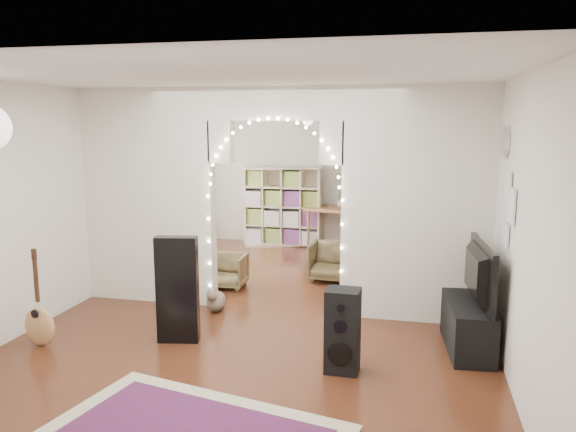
% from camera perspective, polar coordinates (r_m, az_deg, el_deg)
% --- Properties ---
extents(floor, '(7.50, 7.50, 0.00)m').
position_cam_1_polar(floor, '(7.07, -1.19, -9.35)').
color(floor, black).
rests_on(floor, ground).
extents(ceiling, '(5.00, 7.50, 0.02)m').
position_cam_1_polar(ceiling, '(6.69, -1.28, 13.07)').
color(ceiling, white).
rests_on(ceiling, wall_back).
extents(wall_back, '(5.00, 0.02, 2.70)m').
position_cam_1_polar(wall_back, '(10.40, 3.81, 4.44)').
color(wall_back, silver).
rests_on(wall_back, floor).
extents(wall_front, '(5.00, 0.02, 2.70)m').
position_cam_1_polar(wall_front, '(3.32, -17.33, -7.61)').
color(wall_front, silver).
rests_on(wall_front, floor).
extents(wall_left, '(0.02, 7.50, 2.70)m').
position_cam_1_polar(wall_left, '(7.74, -19.50, 2.05)').
color(wall_left, silver).
rests_on(wall_left, floor).
extents(wall_right, '(0.02, 7.50, 2.70)m').
position_cam_1_polar(wall_right, '(6.61, 20.31, 0.76)').
color(wall_right, silver).
rests_on(wall_right, floor).
extents(divider_wall, '(5.00, 0.20, 2.70)m').
position_cam_1_polar(divider_wall, '(6.74, -1.24, 2.18)').
color(divider_wall, silver).
rests_on(divider_wall, floor).
extents(fairy_lights, '(1.64, 0.04, 1.60)m').
position_cam_1_polar(fairy_lights, '(6.60, -1.52, 3.11)').
color(fairy_lights, '#FFEABF').
rests_on(fairy_lights, divider_wall).
extents(window, '(0.04, 1.20, 1.40)m').
position_cam_1_polar(window, '(9.27, -13.47, 4.47)').
color(window, white).
rests_on(window, wall_left).
extents(wall_clock, '(0.03, 0.31, 0.31)m').
position_cam_1_polar(wall_clock, '(5.94, 21.27, 7.04)').
color(wall_clock, white).
rests_on(wall_clock, wall_right).
extents(picture_frames, '(0.02, 0.50, 0.70)m').
position_cam_1_polar(picture_frames, '(5.60, 21.47, 0.72)').
color(picture_frames, white).
rests_on(picture_frames, wall_right).
extents(ceiling_fan, '(1.10, 1.10, 0.30)m').
position_cam_1_polar(ceiling_fan, '(8.63, 2.02, 10.34)').
color(ceiling_fan, '#CA8F43').
rests_on(ceiling_fan, ceiling).
extents(guitar_case, '(0.45, 0.22, 1.13)m').
position_cam_1_polar(guitar_case, '(6.00, -11.17, -7.37)').
color(guitar_case, black).
rests_on(guitar_case, floor).
extents(acoustic_guitar, '(0.37, 0.19, 0.87)m').
position_cam_1_polar(acoustic_guitar, '(6.37, -24.02, -8.77)').
color(acoustic_guitar, tan).
rests_on(acoustic_guitar, floor).
extents(tabby_cat, '(0.22, 0.50, 0.34)m').
position_cam_1_polar(tabby_cat, '(6.98, -7.36, -8.50)').
color(tabby_cat, brown).
rests_on(tabby_cat, floor).
extents(floor_speaker, '(0.32, 0.29, 0.79)m').
position_cam_1_polar(floor_speaker, '(5.30, 5.57, -11.54)').
color(floor_speaker, black).
rests_on(floor_speaker, floor).
extents(media_console, '(0.49, 1.03, 0.50)m').
position_cam_1_polar(media_console, '(6.07, 17.79, -10.62)').
color(media_console, black).
rests_on(media_console, floor).
extents(tv, '(0.24, 1.08, 0.62)m').
position_cam_1_polar(tv, '(5.90, 18.07, -5.51)').
color(tv, black).
rests_on(tv, media_console).
extents(bookcase, '(1.46, 0.77, 1.46)m').
position_cam_1_polar(bookcase, '(10.38, -0.50, 1.00)').
color(bookcase, tan).
rests_on(bookcase, floor).
extents(dining_table, '(1.31, 0.98, 0.76)m').
position_cam_1_polar(dining_table, '(10.17, 5.46, 0.50)').
color(dining_table, brown).
rests_on(dining_table, floor).
extents(flower_vase, '(0.21, 0.21, 0.19)m').
position_cam_1_polar(flower_vase, '(10.15, 5.48, 1.44)').
color(flower_vase, silver).
rests_on(flower_vase, dining_table).
extents(dining_chair_left, '(0.52, 0.54, 0.47)m').
position_cam_1_polar(dining_chair_left, '(7.90, -6.20, -5.56)').
color(dining_chair_left, brown).
rests_on(dining_chair_left, floor).
extents(dining_chair_right, '(0.63, 0.64, 0.56)m').
position_cam_1_polar(dining_chair_right, '(8.20, 4.38, -4.63)').
color(dining_chair_right, brown).
rests_on(dining_chair_right, floor).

